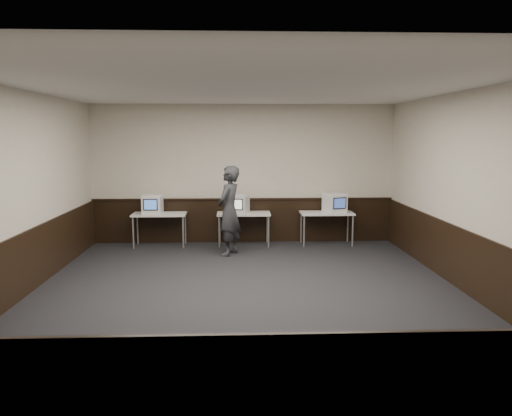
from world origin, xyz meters
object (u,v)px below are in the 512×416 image
Objects in this scene: desk_left at (159,216)px; emac_center at (239,204)px; emac_right at (335,203)px; person at (229,211)px; emac_left at (152,204)px; desk_center at (244,216)px; desk_right at (327,215)px.

emac_center is at bearing -0.45° from desk_left.
emac_right is (2.19, 0.01, 0.01)m from emac_center.
emac_right is at bearing 16.19° from emac_center.
emac_left is at bearing -92.88° from person.
emac_left is at bearing -163.53° from emac_center.
desk_left and desk_center have the same top height.
emac_right is 2.56m from person.
emac_left reaches higher than desk_left.
desk_right is 2.29× the size of emac_center.
desk_center is at bearing 161.91° from emac_right.
emac_right reaches higher than desk_right.
desk_center is (1.90, 0.00, 0.00)m from desk_left.
desk_center is 2.56× the size of emac_left.
emac_left reaches higher than desk_right.
desk_center is at bearing -175.69° from person.
desk_right is at bearing 16.34° from emac_center.
desk_center is 0.30m from emac_center.
emac_left is at bearing -179.53° from desk_right.
emac_center is (-2.01, -0.01, 0.28)m from desk_right.
emac_left is 1.93m from person.
person reaches higher than desk_left.
person reaches higher than emac_left.
desk_left is 0.32m from emac_left.
person is at bearing -87.39° from emac_center.
person is at bearing -24.91° from emac_left.
desk_right is at bearing 160.59° from emac_right.
person is (-0.32, -0.90, 0.26)m from desk_center.
emac_right is 0.30× the size of person.
desk_right is 0.34m from emac_right.
emac_right is (0.18, -0.00, 0.29)m from desk_right.
desk_right is 2.03m from emac_center.
person is (-2.40, -0.90, -0.03)m from emac_right.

